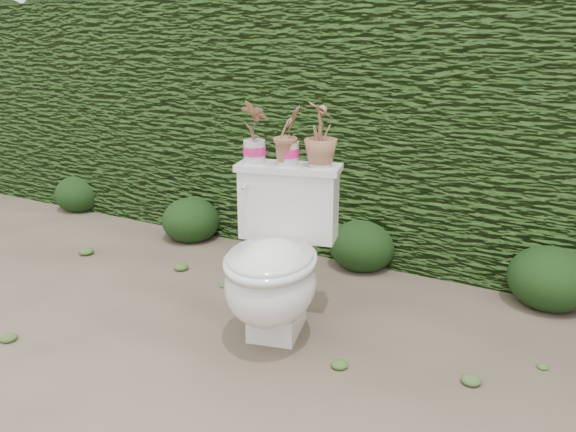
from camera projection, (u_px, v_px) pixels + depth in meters
The scene contains 10 objects.
ground at pixel (259, 341), 2.62m from camera, with size 60.00×60.00×0.00m, color #7E6C57.
hedge at pixel (381, 125), 3.72m from camera, with size 8.00×1.00×1.60m, color #34581D.
toilet at pixel (276, 264), 2.59m from camera, with size 0.60×0.76×0.78m.
potted_plant_left at pixel (254, 133), 2.68m from camera, with size 0.15×0.10×0.29m, color #427F27.
potted_plant_center at pixel (288, 137), 2.64m from camera, with size 0.15×0.12×0.26m, color #427F27.
potted_plant_right at pixel (321, 136), 2.60m from camera, with size 0.16×0.16×0.29m, color #427F27.
liriope_clump_0 at pixel (79, 190), 4.59m from camera, with size 0.39×0.39×0.31m, color #1D3A14.
liriope_clump_1 at pixel (191, 216), 3.92m from camera, with size 0.40×0.40×0.32m, color #1D3A14.
liriope_clump_2 at pixel (363, 241), 3.44m from camera, with size 0.40×0.40×0.32m, color #1D3A14.
liriope_clump_3 at pixel (551, 273), 2.95m from camera, with size 0.43×0.43×0.35m, color #1D3A14.
Camera 1 is at (1.21, -1.98, 1.36)m, focal length 35.00 mm.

